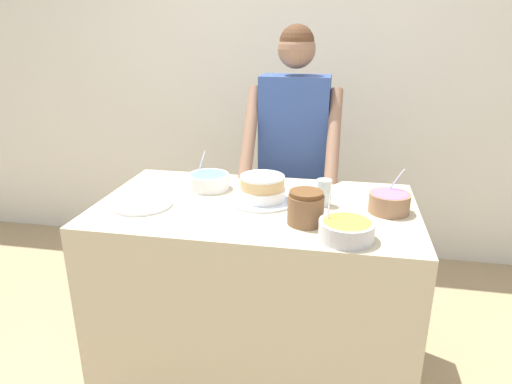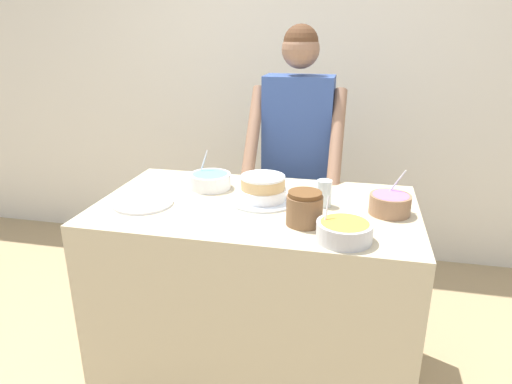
{
  "view_description": "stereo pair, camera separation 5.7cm",
  "coord_description": "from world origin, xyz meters",
  "px_view_note": "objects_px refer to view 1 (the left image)",
  "views": [
    {
      "loc": [
        0.36,
        -1.46,
        1.67
      ],
      "look_at": [
        0.01,
        0.37,
        1.0
      ],
      "focal_mm": 32.0,
      "sensor_mm": 36.0,
      "label": 1
    },
    {
      "loc": [
        0.42,
        -1.45,
        1.67
      ],
      "look_at": [
        0.01,
        0.37,
        1.0
      ],
      "focal_mm": 32.0,
      "sensor_mm": 36.0,
      "label": 2
    }
  ],
  "objects_px": {
    "stoneware_jar": "(306,208)",
    "cake": "(262,190)",
    "frosting_bowl_orange": "(346,229)",
    "ceramic_plate": "(142,204)",
    "frosting_bowl_purple": "(389,202)",
    "drinking_glass": "(324,192)",
    "person_baker": "(294,147)",
    "frosting_bowl_blue": "(208,181)"
  },
  "relations": [
    {
      "from": "cake",
      "to": "frosting_bowl_purple",
      "type": "bearing_deg",
      "value": -2.92
    },
    {
      "from": "person_baker",
      "to": "frosting_bowl_purple",
      "type": "height_order",
      "value": "person_baker"
    },
    {
      "from": "cake",
      "to": "frosting_bowl_orange",
      "type": "bearing_deg",
      "value": -41.64
    },
    {
      "from": "frosting_bowl_purple",
      "to": "ceramic_plate",
      "type": "relative_size",
      "value": 0.67
    },
    {
      "from": "frosting_bowl_purple",
      "to": "frosting_bowl_blue",
      "type": "relative_size",
      "value": 0.9
    },
    {
      "from": "frosting_bowl_blue",
      "to": "frosting_bowl_orange",
      "type": "bearing_deg",
      "value": -34.39
    },
    {
      "from": "frosting_bowl_blue",
      "to": "ceramic_plate",
      "type": "bearing_deg",
      "value": -128.89
    },
    {
      "from": "person_baker",
      "to": "frosting_bowl_orange",
      "type": "distance_m",
      "value": 1.01
    },
    {
      "from": "person_baker",
      "to": "stoneware_jar",
      "type": "xyz_separation_m",
      "value": [
        0.14,
        -0.84,
        -0.04
      ]
    },
    {
      "from": "drinking_glass",
      "to": "cake",
      "type": "bearing_deg",
      "value": -179.45
    },
    {
      "from": "frosting_bowl_orange",
      "to": "frosting_bowl_blue",
      "type": "height_order",
      "value": "frosting_bowl_blue"
    },
    {
      "from": "stoneware_jar",
      "to": "drinking_glass",
      "type": "bearing_deg",
      "value": 74.74
    },
    {
      "from": "frosting_bowl_purple",
      "to": "ceramic_plate",
      "type": "bearing_deg",
      "value": -173.05
    },
    {
      "from": "frosting_bowl_purple",
      "to": "frosting_bowl_orange",
      "type": "height_order",
      "value": "frosting_bowl_purple"
    },
    {
      "from": "ceramic_plate",
      "to": "frosting_bowl_orange",
      "type": "bearing_deg",
      "value": -11.24
    },
    {
      "from": "cake",
      "to": "frosting_bowl_purple",
      "type": "height_order",
      "value": "frosting_bowl_purple"
    },
    {
      "from": "frosting_bowl_orange",
      "to": "person_baker",
      "type": "bearing_deg",
      "value": 107.76
    },
    {
      "from": "frosting_bowl_purple",
      "to": "frosting_bowl_orange",
      "type": "distance_m",
      "value": 0.35
    },
    {
      "from": "frosting_bowl_blue",
      "to": "drinking_glass",
      "type": "bearing_deg",
      "value": -11.79
    },
    {
      "from": "person_baker",
      "to": "frosting_bowl_blue",
      "type": "distance_m",
      "value": 0.62
    },
    {
      "from": "cake",
      "to": "frosting_bowl_blue",
      "type": "relative_size",
      "value": 1.56
    },
    {
      "from": "frosting_bowl_blue",
      "to": "ceramic_plate",
      "type": "xyz_separation_m",
      "value": [
        -0.22,
        -0.28,
        -0.03
      ]
    },
    {
      "from": "frosting_bowl_orange",
      "to": "frosting_bowl_blue",
      "type": "distance_m",
      "value": 0.81
    },
    {
      "from": "drinking_glass",
      "to": "stoneware_jar",
      "type": "bearing_deg",
      "value": -105.26
    },
    {
      "from": "cake",
      "to": "ceramic_plate",
      "type": "bearing_deg",
      "value": -162.85
    },
    {
      "from": "frosting_bowl_orange",
      "to": "ceramic_plate",
      "type": "xyz_separation_m",
      "value": [
        -0.89,
        0.18,
        -0.03
      ]
    },
    {
      "from": "drinking_glass",
      "to": "ceramic_plate",
      "type": "bearing_deg",
      "value": -168.45
    },
    {
      "from": "frosting_bowl_purple",
      "to": "drinking_glass",
      "type": "distance_m",
      "value": 0.28
    },
    {
      "from": "cake",
      "to": "frosting_bowl_purple",
      "type": "xyz_separation_m",
      "value": [
        0.55,
        -0.03,
        -0.01
      ]
    },
    {
      "from": "frosting_bowl_orange",
      "to": "frosting_bowl_blue",
      "type": "relative_size",
      "value": 1.04
    },
    {
      "from": "person_baker",
      "to": "frosting_bowl_purple",
      "type": "xyz_separation_m",
      "value": [
        0.48,
        -0.65,
        -0.06
      ]
    },
    {
      "from": "cake",
      "to": "drinking_glass",
      "type": "relative_size",
      "value": 2.63
    },
    {
      "from": "drinking_glass",
      "to": "stoneware_jar",
      "type": "xyz_separation_m",
      "value": [
        -0.06,
        -0.22,
        0.01
      ]
    },
    {
      "from": "frosting_bowl_purple",
      "to": "drinking_glass",
      "type": "relative_size",
      "value": 1.52
    },
    {
      "from": "cake",
      "to": "ceramic_plate",
      "type": "xyz_separation_m",
      "value": [
        -0.51,
        -0.16,
        -0.05
      ]
    },
    {
      "from": "ceramic_plate",
      "to": "stoneware_jar",
      "type": "height_order",
      "value": "stoneware_jar"
    },
    {
      "from": "cake",
      "to": "frosting_bowl_orange",
      "type": "xyz_separation_m",
      "value": [
        0.38,
        -0.34,
        -0.01
      ]
    },
    {
      "from": "frosting_bowl_purple",
      "to": "cake",
      "type": "bearing_deg",
      "value": 177.08
    },
    {
      "from": "frosting_bowl_purple",
      "to": "frosting_bowl_orange",
      "type": "relative_size",
      "value": 0.86
    },
    {
      "from": "stoneware_jar",
      "to": "cake",
      "type": "bearing_deg",
      "value": 134.63
    },
    {
      "from": "person_baker",
      "to": "ceramic_plate",
      "type": "height_order",
      "value": "person_baker"
    },
    {
      "from": "frosting_bowl_blue",
      "to": "ceramic_plate",
      "type": "relative_size",
      "value": 0.74
    }
  ]
}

